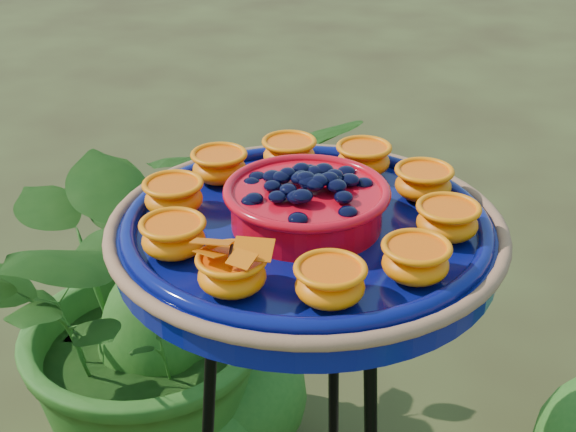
{
  "coord_description": "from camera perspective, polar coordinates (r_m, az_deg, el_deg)",
  "views": [
    {
      "loc": [
        0.24,
        -0.9,
        1.5
      ],
      "look_at": [
        -0.04,
        -0.07,
        1.03
      ],
      "focal_mm": 50.0,
      "sensor_mm": 36.0,
      "label": 1
    }
  ],
  "objects": [
    {
      "name": "feeder_dish",
      "position": [
        1.02,
        1.31,
        -0.68
      ],
      "size": [
        0.51,
        0.51,
        0.11
      ],
      "rotation": [
        0.0,
        0.0,
        -0.04
      ],
      "color": "#070D57",
      "rests_on": "tripod_stand"
    },
    {
      "name": "shrub_back_left",
      "position": [
        1.87,
        -9.56,
        -5.4
      ],
      "size": [
        1.13,
        1.14,
        0.95
      ],
      "primitive_type": "imported",
      "rotation": [
        0.0,
        0.0,
        0.82
      ],
      "color": "#215015",
      "rests_on": "ground"
    }
  ]
}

